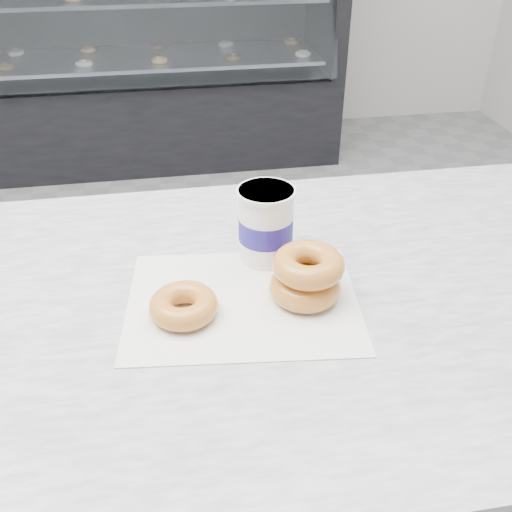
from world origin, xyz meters
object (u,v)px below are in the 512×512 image
(counter, at_px, (100,504))
(donut_stack, at_px, (307,276))
(donut_single, at_px, (184,305))
(coffee_cup, at_px, (266,224))
(display_case, at_px, (126,74))

(counter, height_order, donut_stack, donut_stack)
(donut_single, bearing_deg, donut_stack, 4.44)
(counter, relative_size, coffee_cup, 24.50)
(donut_single, xyz_separation_m, donut_stack, (0.18, 0.01, 0.02))
(display_case, height_order, donut_single, display_case)
(counter, xyz_separation_m, display_case, (0.00, 2.72, 0.04))
(display_case, distance_m, donut_stack, 2.80)
(donut_stack, relative_size, coffee_cup, 1.20)
(donut_single, distance_m, coffee_cup, 0.20)
(display_case, xyz_separation_m, donut_single, (0.19, -2.75, 0.43))
(counter, xyz_separation_m, coffee_cup, (0.33, 0.10, 0.51))
(donut_stack, bearing_deg, display_case, 97.69)
(coffee_cup, bearing_deg, counter, -142.38)
(donut_stack, bearing_deg, donut_single, -175.56)
(donut_single, bearing_deg, counter, 171.75)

